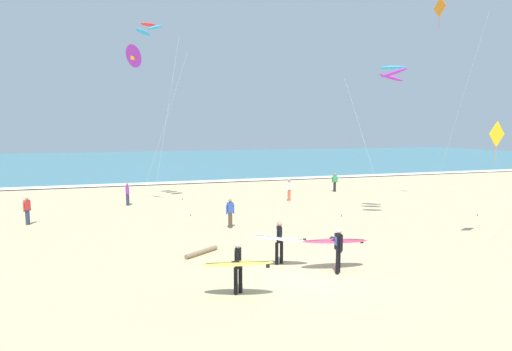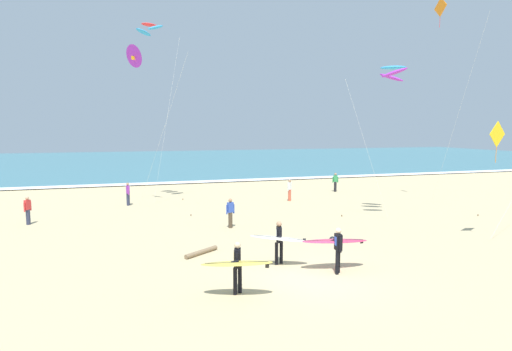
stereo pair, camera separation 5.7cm
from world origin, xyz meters
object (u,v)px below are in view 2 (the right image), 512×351
Objects in this scene: kite_diamond_amber_mid at (442,15)px; kite_diamond_golden_near at (498,138)px; surfer_lead at (279,239)px; bystander_blue_top at (230,213)px; surfer_trailing at (237,264)px; driftwood_log at (201,252)px; bystander_red_top at (28,210)px; bystander_green_top at (335,182)px; kite_delta_violet_low at (135,56)px; beach_ball at (332,239)px; surfer_third at (336,244)px; kite_arc_scarlet_far at (149,29)px; kite_arc_cobalt_high at (393,73)px; bystander_purple_top at (128,194)px; bystander_white_top at (290,190)px.

kite_diamond_golden_near is at bearing -114.58° from kite_diamond_amber_mid.
surfer_lead is 21.32m from kite_diamond_amber_mid.
bystander_blue_top is (-11.27, 6.13, -4.05)m from kite_diamond_golden_near.
surfer_trailing reaches higher than driftwood_log.
bystander_red_top and bystander_green_top have the same top height.
beach_ball is (8.39, -11.80, -9.83)m from kite_delta_violet_low.
surfer_third is 9.24× the size of beach_ball.
beach_ball is at bearing -47.32° from bystander_blue_top.
kite_arc_scarlet_far is 14.60m from bystander_blue_top.
kite_arc_cobalt_high is 13.19m from bystander_green_top.
kite_arc_scarlet_far reaches higher than bystander_purple_top.
bystander_white_top is (5.76, 13.53, -0.23)m from surfer_lead.
bystander_white_top is (-5.15, 13.05, -4.05)m from kite_diamond_golden_near.
driftwood_log is at bearing 140.80° from surfer_third.
bystander_blue_top is (-6.12, -6.92, 0.00)m from bystander_white_top.
kite_delta_violet_low is (-2.57, 16.59, 8.92)m from surfer_trailing.
bystander_red_top and bystander_blue_top have the same top height.
bystander_red_top is at bearing 167.25° from kite_arc_cobalt_high.
surfer_lead is 1.45× the size of bystander_blue_top.
beach_ball is (-7.61, -14.24, -0.67)m from bystander_green_top.
bystander_white_top is at bearing -10.35° from kite_arc_scarlet_far.
surfer_third is 10.06m from kite_diamond_golden_near.
surfer_third is at bearing -71.28° from kite_arc_scarlet_far.
bystander_purple_top reaches higher than beach_ball.
kite_diamond_golden_near reaches higher than bystander_red_top.
kite_diamond_golden_near is at bearing -45.09° from kite_arc_scarlet_far.
bystander_purple_top reaches higher than driftwood_log.
kite_arc_scarlet_far is 2.55m from kite_delta_violet_low.
kite_delta_violet_low is 6.75× the size of bystander_white_top.
surfer_trailing is at bearing -102.12° from bystander_blue_top.
kite_delta_violet_low is 6.07× the size of driftwood_log.
driftwood_log is (-2.65, 2.32, -0.95)m from surfer_lead.
kite_diamond_amber_mid is at bearing 38.94° from surfer_third.
bystander_green_top is (11.13, 16.65, -0.23)m from surfer_lead.
surfer_lead reaches higher than bystander_green_top.
bystander_blue_top is (-2.12, 7.89, -0.24)m from surfer_third.
surfer_third is at bearing -141.06° from kite_diamond_amber_mid.
bystander_red_top is at bearing 123.48° from surfer_trailing.
surfer_trailing reaches higher than beach_ball.
kite_diamond_golden_near is 20.09× the size of beach_ball.
surfer_lead reaches higher than driftwood_log.
kite_arc_cobalt_high reaches higher than bystander_blue_top.
kite_arc_cobalt_high is at bearing -35.51° from kite_arc_scarlet_far.
kite_delta_violet_low is at bearing 125.41° from beach_ball.
surfer_third reaches higher than bystander_purple_top.
surfer_third is 1.63× the size of bystander_red_top.
kite_diamond_amber_mid is at bearing 34.34° from surfer_trailing.
bystander_green_top is (2.09, 10.56, -7.62)m from kite_arc_cobalt_high.
kite_diamond_amber_mid is 28.60m from bystander_red_top.
kite_arc_cobalt_high is at bearing 33.96° from surfer_lead.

